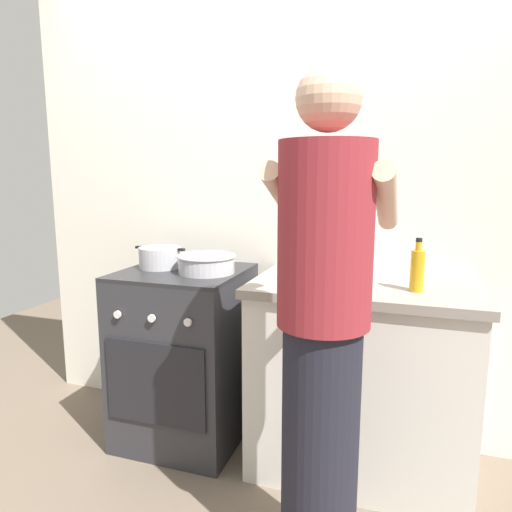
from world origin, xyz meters
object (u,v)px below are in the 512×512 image
stove_range (185,355)px  person (323,336)px  spice_bottle (356,277)px  mixing_bowl (206,263)px  utensil_crock (327,254)px  pot (160,257)px  oil_bottle (417,270)px

stove_range → person: bearing=-37.1°
spice_bottle → person: 0.57m
mixing_bowl → utensil_crock: size_ratio=0.91×
pot → oil_bottle: bearing=-4.5°
stove_range → pot: 0.52m
utensil_crock → spice_bottle: size_ratio=3.63×
stove_range → oil_bottle: bearing=-3.9°
stove_range → mixing_bowl: (0.14, -0.02, 0.50)m
oil_bottle → pot: bearing=175.5°
stove_range → person: person is taller
stove_range → spice_bottle: bearing=-4.6°
pot → utensil_crock: size_ratio=0.88×
pot → person: (0.97, -0.65, -0.09)m
stove_range → pot: pot is taller
oil_bottle → person: (-0.28, -0.55, -0.13)m
stove_range → person: (0.83, -0.63, 0.41)m
spice_bottle → pot: bearing=174.8°
utensil_crock → mixing_bowl: bearing=-158.3°
utensil_crock → person: 0.85m
utensil_crock → spice_bottle: utensil_crock is taller
spice_bottle → oil_bottle: (0.25, -0.01, 0.05)m
spice_bottle → oil_bottle: oil_bottle is taller
pot → oil_bottle: oil_bottle is taller
utensil_crock → person: (0.14, -0.83, -0.13)m
pot → spice_bottle: pot is taller
pot → person: 1.17m
pot → mixing_bowl: pot is taller
stove_range → utensil_crock: 0.90m
utensil_crock → pot: bearing=-167.8°
mixing_bowl → spice_bottle: size_ratio=3.29×
utensil_crock → person: bearing=-80.4°
stove_range → mixing_bowl: bearing=-7.5°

